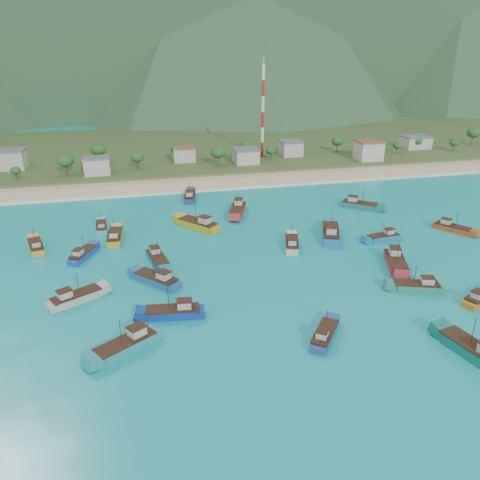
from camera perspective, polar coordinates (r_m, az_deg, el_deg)
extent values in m
plane|color=#0D8495|center=(96.70, 1.29, -5.79)|extent=(600.00, 600.00, 0.00)
cube|color=beige|center=(169.01, -5.42, 6.85)|extent=(400.00, 18.00, 1.20)
cube|color=#385123|center=(227.90, -7.64, 10.94)|extent=(400.00, 110.00, 2.40)
cube|color=white|center=(159.98, -4.93, 5.94)|extent=(400.00, 2.50, 0.08)
cube|color=beige|center=(202.12, -25.91, 8.81)|extent=(8.53, 9.32, 6.91)
cube|color=beige|center=(181.70, -17.03, 8.58)|extent=(9.08, 7.05, 5.94)
cube|color=beige|center=(195.33, -6.86, 10.30)|extent=(8.59, 7.16, 5.55)
cube|color=beige|center=(191.23, 0.70, 10.16)|extent=(9.22, 9.30, 5.35)
cube|color=beige|center=(205.75, 6.21, 11.01)|extent=(8.65, 8.34, 5.83)
cube|color=beige|center=(203.26, 15.41, 10.41)|extent=(9.70, 8.63, 7.38)
cube|color=beige|center=(233.90, 20.61, 11.05)|extent=(11.94, 8.55, 5.12)
cylinder|color=red|center=(202.00, 2.71, 10.95)|extent=(1.20, 1.20, 6.22)
cylinder|color=white|center=(200.81, 2.75, 12.69)|extent=(1.20, 1.20, 6.22)
cylinder|color=red|center=(199.80, 2.78, 14.45)|extent=(1.20, 1.20, 6.22)
cylinder|color=white|center=(198.99, 2.82, 16.22)|extent=(1.20, 1.20, 6.22)
cylinder|color=red|center=(198.36, 2.85, 18.00)|extent=(1.20, 1.20, 6.22)
cylinder|color=white|center=(197.93, 2.89, 19.80)|extent=(1.20, 1.20, 6.22)
cube|color=#BB9516|center=(127.45, -5.14, 1.80)|extent=(10.74, 12.10, 2.28)
cube|color=beige|center=(125.08, -4.32, 2.43)|extent=(3.58, 3.66, 1.85)
cylinder|color=#382114|center=(126.64, -5.44, 3.44)|extent=(0.12, 0.12, 5.13)
cube|color=#A8273D|center=(110.63, 18.44, -2.77)|extent=(7.51, 12.49, 2.18)
cube|color=beige|center=(112.03, 18.35, -1.32)|extent=(3.01, 3.32, 1.77)
cylinder|color=#382114|center=(108.60, 18.74, -1.24)|extent=(0.12, 0.12, 4.91)
cube|color=navy|center=(152.17, -6.12, 5.23)|extent=(5.17, 11.16, 1.95)
cube|color=beige|center=(149.55, -6.20, 5.62)|extent=(2.40, 2.77, 1.59)
cylinder|color=#382114|center=(151.83, -6.15, 6.44)|extent=(0.12, 0.12, 4.40)
cube|color=#1F695D|center=(147.25, 14.42, 4.04)|extent=(11.04, 9.86, 2.09)
cube|color=beige|center=(147.11, 13.60, 4.88)|extent=(3.35, 3.27, 1.69)
cylinder|color=#382114|center=(146.11, 14.80, 5.26)|extent=(0.12, 0.12, 4.69)
cube|color=#156DA0|center=(124.64, 16.98, 0.20)|extent=(9.60, 4.00, 1.69)
cube|color=beige|center=(125.22, 17.75, 0.97)|extent=(2.33, 1.98, 1.38)
cylinder|color=#382114|center=(123.33, 16.93, 1.35)|extent=(0.12, 0.12, 3.81)
cube|color=beige|center=(100.67, 26.97, -5.97)|extent=(2.70, 2.49, 1.41)
cube|color=teal|center=(80.41, -13.74, -12.55)|extent=(11.43, 8.94, 2.07)
cube|color=beige|center=(80.33, -12.45, -10.84)|extent=(3.30, 3.15, 1.68)
cylinder|color=#382114|center=(78.28, -14.37, -10.72)|extent=(0.12, 0.12, 4.66)
cube|color=#B4A9A2|center=(96.88, -19.27, -6.76)|extent=(10.77, 7.89, 1.92)
cube|color=beige|center=(95.42, -20.59, -6.24)|extent=(3.05, 2.87, 1.56)
cylinder|color=#382114|center=(95.63, -19.19, -5.02)|extent=(0.12, 0.12, 4.33)
cube|color=#116957|center=(85.53, 26.52, -12.14)|extent=(6.33, 12.89, 2.25)
cylinder|color=#382114|center=(83.97, 26.59, -9.85)|extent=(0.12, 0.12, 5.07)
cube|color=navy|center=(82.37, 10.27, -11.44)|extent=(7.88, 9.14, 1.70)
cube|color=beige|center=(79.95, 10.00, -11.24)|extent=(2.66, 2.74, 1.39)
cylinder|color=#382114|center=(81.30, 10.51, -9.62)|extent=(0.12, 0.12, 3.84)
cube|color=#31B5BD|center=(131.63, -16.51, 1.45)|extent=(3.16, 8.98, 1.61)
cube|color=beige|center=(129.43, -16.56, 1.77)|extent=(1.74, 2.11, 1.31)
cylinder|color=#382114|center=(131.21, -16.64, 2.59)|extent=(0.12, 0.12, 3.61)
cube|color=#1C6FA4|center=(108.46, -9.99, -2.49)|extent=(5.05, 10.81, 1.89)
cube|color=beige|center=(109.64, -10.34, -1.25)|extent=(2.33, 2.69, 1.54)
cylinder|color=#382114|center=(106.67, -10.02, -1.12)|extent=(0.12, 0.12, 4.26)
cube|color=gold|center=(123.44, -14.97, 0.28)|extent=(4.02, 11.01, 1.96)
cube|color=beige|center=(120.75, -15.14, 0.67)|extent=(2.16, 2.60, 1.59)
cylinder|color=#382114|center=(122.87, -15.09, 1.77)|extent=(0.12, 0.12, 4.42)
cube|color=gold|center=(124.32, -23.61, -0.80)|extent=(5.38, 10.20, 1.78)
cube|color=beige|center=(121.87, -23.62, -0.44)|extent=(2.32, 2.62, 1.45)
cylinder|color=#382114|center=(123.81, -23.84, 0.51)|extent=(0.12, 0.12, 4.00)
cube|color=#B63E1A|center=(137.21, 24.51, 1.21)|extent=(7.97, 10.01, 1.82)
cube|color=beige|center=(137.27, 23.83, 2.07)|extent=(2.78, 2.91, 1.48)
cylinder|color=#382114|center=(136.09, 24.93, 2.30)|extent=(0.12, 0.12, 4.10)
cube|color=#1E578B|center=(99.57, -10.17, -4.89)|extent=(9.81, 10.39, 2.01)
cube|color=beige|center=(97.30, -9.30, -4.31)|extent=(3.18, 3.22, 1.63)
cylinder|color=#382114|center=(98.52, -10.57, -3.11)|extent=(0.12, 0.12, 4.52)
cube|color=navy|center=(87.66, -8.20, -8.88)|extent=(11.16, 4.56, 1.97)
cube|color=beige|center=(86.64, -6.79, -7.83)|extent=(2.70, 2.28, 1.60)
cylinder|color=#382114|center=(86.07, -8.73, -7.08)|extent=(0.12, 0.12, 4.43)
cube|color=#B02E2A|center=(137.84, -0.30, 3.53)|extent=(7.61, 12.76, 2.23)
cube|color=beige|center=(139.55, -0.18, 4.65)|extent=(3.07, 3.39, 1.81)
cylinder|color=#382114|center=(136.02, -0.34, 4.88)|extent=(0.12, 0.12, 5.02)
cube|color=#2265A8|center=(123.14, 10.98, 0.71)|extent=(8.55, 13.71, 2.40)
cube|color=beige|center=(119.83, 11.09, 1.20)|extent=(3.37, 3.69, 1.95)
cylinder|color=#382114|center=(122.45, 11.11, 2.54)|extent=(0.12, 0.12, 5.40)
cube|color=#1C3EA6|center=(115.67, -18.54, -1.77)|extent=(6.58, 9.85, 1.74)
cube|color=beige|center=(113.54, -19.11, -1.45)|extent=(2.50, 2.70, 1.41)
cylinder|color=#382114|center=(115.01, -18.59, -0.38)|extent=(0.12, 0.12, 3.91)
cube|color=#237D5D|center=(102.04, 20.67, -5.45)|extent=(10.36, 6.03, 1.81)
cube|color=beige|center=(101.88, 21.90, -4.65)|extent=(2.73, 2.46, 1.47)
cylinder|color=#382114|center=(100.60, 20.59, -3.97)|extent=(0.12, 0.12, 4.07)
cube|color=beige|center=(115.86, 6.33, -0.59)|extent=(5.97, 10.60, 1.85)
cube|color=beige|center=(113.29, 6.39, -0.23)|extent=(2.48, 2.77, 1.50)
cylinder|color=#382114|center=(115.24, 6.39, 0.90)|extent=(0.12, 0.12, 4.16)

